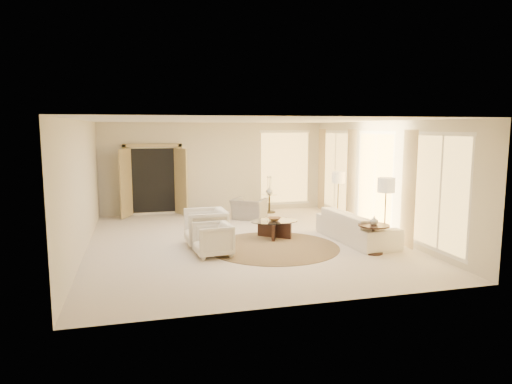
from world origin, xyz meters
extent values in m
cube|color=beige|center=(0.00, 0.00, -0.01)|extent=(7.00, 8.00, 0.02)
cube|color=white|center=(0.00, 0.00, 2.80)|extent=(7.00, 8.00, 0.02)
cube|color=beige|center=(0.00, 4.00, 1.40)|extent=(7.00, 0.04, 2.80)
cube|color=beige|center=(0.00, -4.00, 1.40)|extent=(7.00, 0.04, 2.80)
cube|color=beige|center=(-3.50, 0.00, 1.40)|extent=(0.04, 8.00, 2.80)
cube|color=beige|center=(3.50, 0.00, 1.40)|extent=(0.04, 8.00, 2.80)
cube|color=tan|center=(-1.90, 3.89, 1.08)|extent=(1.80, 0.12, 2.16)
cube|color=tan|center=(-2.70, 3.62, 1.03)|extent=(0.35, 0.66, 2.00)
cube|color=tan|center=(-1.10, 3.62, 1.03)|extent=(0.35, 0.66, 2.00)
cylinder|color=#422F1C|center=(0.52, -0.69, 0.01)|extent=(3.22, 3.22, 0.01)
imported|color=white|center=(2.57, -0.61, 0.35)|extent=(1.10, 2.43, 0.69)
imported|color=white|center=(-0.92, -0.15, 0.46)|extent=(0.85, 0.90, 0.91)
imported|color=white|center=(-0.90, -1.02, 0.38)|extent=(0.74, 0.78, 0.75)
imported|color=gray|center=(0.75, 2.55, 0.40)|extent=(1.10, 1.02, 0.81)
cube|color=black|center=(0.80, 0.16, 0.19)|extent=(0.71, 0.61, 0.38)
cube|color=black|center=(0.80, 0.16, 0.19)|extent=(0.37, 0.83, 0.38)
cylinder|color=white|center=(0.80, 0.16, 0.41)|extent=(1.40, 1.40, 0.02)
cylinder|color=black|center=(2.42, -1.70, 0.02)|extent=(0.41, 0.41, 0.03)
cylinder|color=black|center=(2.42, -1.70, 0.30)|extent=(0.06, 0.06, 0.59)
cylinder|color=black|center=(2.42, -1.70, 0.61)|extent=(0.66, 0.66, 0.03)
cylinder|color=#322A1B|center=(1.62, 3.40, 0.01)|extent=(0.39, 0.39, 0.03)
cylinder|color=#322A1B|center=(1.62, 3.40, 0.28)|extent=(0.06, 0.06, 0.55)
cylinder|color=white|center=(1.62, 3.40, 0.57)|extent=(0.50, 0.50, 0.03)
cylinder|color=#322A1B|center=(2.90, 1.14, 0.01)|extent=(0.25, 0.25, 0.03)
cylinder|color=#322A1B|center=(2.90, 1.14, 0.62)|extent=(0.03, 0.03, 1.24)
cylinder|color=beige|center=(2.90, 1.14, 1.31)|extent=(0.35, 0.35, 0.30)
cylinder|color=#322A1B|center=(2.90, -1.31, 0.01)|extent=(0.26, 0.26, 0.03)
cylinder|color=#322A1B|center=(2.90, -1.31, 0.66)|extent=(0.03, 0.03, 1.32)
cylinder|color=beige|center=(2.90, -1.31, 1.40)|extent=(0.38, 0.38, 0.32)
imported|color=brown|center=(0.80, 0.16, 0.46)|extent=(0.39, 0.39, 0.08)
imported|color=silver|center=(2.42, -1.70, 0.71)|extent=(0.22, 0.22, 0.19)
imported|color=silver|center=(1.62, 3.40, 0.69)|extent=(0.27, 0.27, 0.23)
camera|label=1|loc=(-2.35, -10.15, 2.63)|focal=32.00mm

